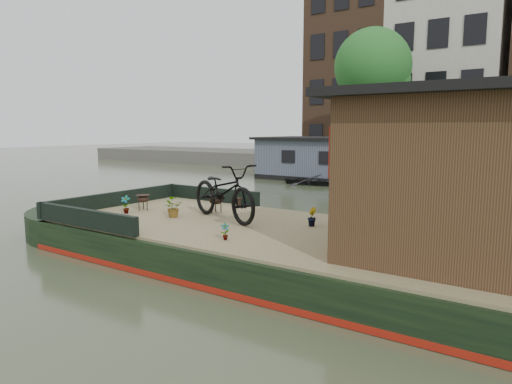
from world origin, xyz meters
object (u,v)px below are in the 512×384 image
Objects in this scene: bicycle at (224,191)px; dinghy at (318,178)px; potted_plant_a at (126,204)px; brazier_front at (143,202)px; brazier_rear at (216,204)px; cabin at (486,175)px.

bicycle reaches higher than dinghy.
potted_plant_a is 12.12m from dinghy.
potted_plant_a is at bearing -89.47° from brazier_front.
bicycle is 11.90m from dinghy.
brazier_rear is at bearing 22.96° from brazier_front.
cabin is at bearing 0.27° from brazier_front.
cabin is at bearing -153.52° from dinghy.
bicycle is 5.55× the size of brazier_rear.
brazier_front is at bearing 114.86° from bicycle.
brazier_front is 0.12× the size of dinghy.
brazier_front is at bearing 90.53° from potted_plant_a.
brazier_front reaches higher than dinghy.
brazier_front is 1.76m from brazier_rear.
potted_plant_a is (-7.10, -0.55, -1.02)m from cabin.
brazier_rear reaches higher than dinghy.
potted_plant_a is at bearing 176.38° from dinghy.
bicycle is (-4.88, 0.16, -0.64)m from cabin.
brazier_rear is at bearing -174.75° from dinghy.
bicycle is at bearing -172.51° from dinghy.
cabin is 14.29m from dinghy.
dinghy is at bearing 125.94° from cabin.
potted_plant_a is 1.13× the size of brazier_front.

